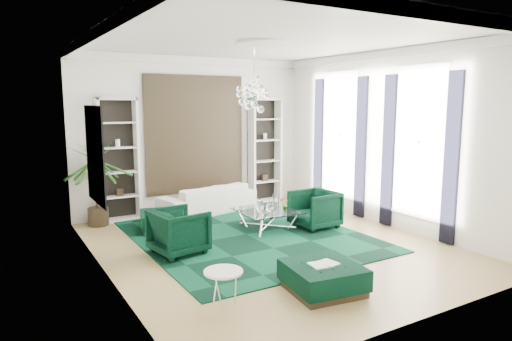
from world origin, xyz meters
TOP-DOWN VIEW (x-y plane):
  - floor at (0.00, 0.00)m, footprint 6.00×7.00m
  - ceiling at (0.00, 0.00)m, footprint 6.00×7.00m
  - wall_back at (0.00, 3.51)m, footprint 6.00×0.02m
  - wall_front at (0.00, -3.51)m, footprint 6.00×0.02m
  - wall_left at (-3.01, 0.00)m, footprint 0.02×7.00m
  - wall_right at (3.01, 0.00)m, footprint 0.02×7.00m
  - crown_molding at (0.00, 0.00)m, footprint 6.00×7.00m
  - ceiling_medallion at (0.00, 0.30)m, footprint 0.90×0.90m
  - tapestry at (0.00, 3.46)m, footprint 2.50×0.06m
  - shelving_left at (-1.95, 3.31)m, footprint 0.90×0.38m
  - shelving_right at (1.95, 3.31)m, footprint 0.90×0.38m
  - painting at (-2.97, 0.60)m, footprint 0.04×1.30m
  - window_near at (2.99, -0.90)m, footprint 0.03×1.10m
  - curtain_near_a at (2.96, -1.68)m, footprint 0.07×0.30m
  - curtain_near_b at (2.96, -0.12)m, footprint 0.07×0.30m
  - window_far at (2.99, 1.50)m, footprint 0.03×1.10m
  - curtain_far_a at (2.96, 0.72)m, footprint 0.07×0.30m
  - curtain_far_b at (2.96, 2.28)m, footprint 0.07×0.30m
  - rug at (-0.06, 0.79)m, footprint 4.20×5.00m
  - sofa at (0.07, 2.94)m, footprint 2.52×1.34m
  - armchair_left at (-1.64, 0.44)m, footprint 1.02×1.00m
  - armchair_right at (1.50, 0.54)m, footprint 0.92×0.90m
  - coffee_table at (0.57, 0.98)m, footprint 1.26×1.26m
  - ottoman_side at (-1.39, 2.02)m, footprint 1.10×1.10m
  - ottoman_front at (-0.47, -2.19)m, footprint 1.13×1.13m
  - book at (-0.47, -2.19)m, footprint 0.42×0.28m
  - side_table at (-1.94, -1.93)m, footprint 0.65×0.65m
  - palm at (-2.49, 3.12)m, footprint 1.76×1.76m
  - chandelier at (-0.02, 0.53)m, footprint 0.99×0.99m
  - table_plant at (0.87, 0.73)m, footprint 0.14×0.12m

SIDE VIEW (x-z plane):
  - floor at x=0.00m, z-range -0.02..0.00m
  - rug at x=-0.06m, z-range 0.00..0.02m
  - ottoman_side at x=-1.39m, z-range 0.00..0.40m
  - ottoman_front at x=-0.47m, z-range 0.00..0.40m
  - coffee_table at x=0.57m, z-range 0.00..0.41m
  - side_table at x=-1.94m, z-range 0.00..0.50m
  - sofa at x=0.07m, z-range 0.00..0.70m
  - armchair_left at x=-1.64m, z-range 0.00..0.81m
  - armchair_right at x=1.50m, z-range 0.00..0.81m
  - book at x=-0.47m, z-range 0.40..0.43m
  - table_plant at x=0.87m, z-range 0.41..0.65m
  - palm at x=-2.49m, z-range 0.00..2.40m
  - shelving_left at x=-1.95m, z-range 0.00..2.80m
  - shelving_right at x=1.95m, z-range 0.00..2.80m
  - curtain_near_a at x=2.96m, z-range 0.02..3.27m
  - curtain_near_b at x=2.96m, z-range 0.02..3.27m
  - curtain_far_a at x=2.96m, z-range 0.02..3.27m
  - curtain_far_b at x=2.96m, z-range 0.02..3.27m
  - painting at x=-2.97m, z-range 1.05..2.65m
  - wall_back at x=0.00m, z-range 0.00..3.80m
  - wall_front at x=0.00m, z-range 0.00..3.80m
  - wall_left at x=-3.01m, z-range 0.00..3.80m
  - wall_right at x=3.01m, z-range 0.00..3.80m
  - tapestry at x=0.00m, z-range 0.50..3.30m
  - window_near at x=2.99m, z-range 0.45..3.35m
  - window_far at x=2.99m, z-range 0.45..3.35m
  - chandelier at x=-0.02m, z-range 2.49..3.21m
  - crown_molding at x=0.00m, z-range 3.61..3.79m
  - ceiling_medallion at x=0.00m, z-range 3.75..3.79m
  - ceiling at x=0.00m, z-range 3.80..3.82m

